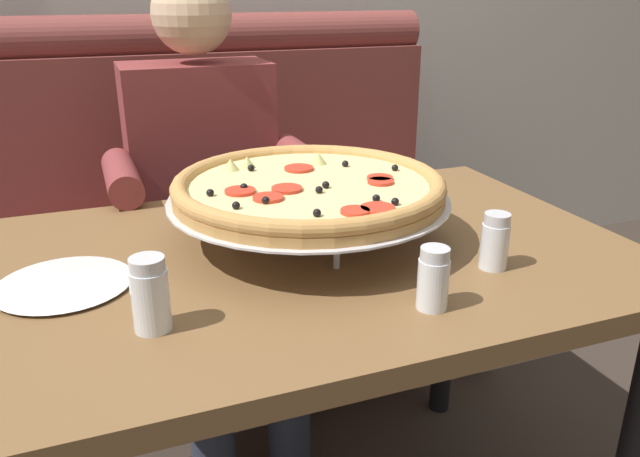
{
  "coord_description": "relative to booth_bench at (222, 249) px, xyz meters",
  "views": [
    {
      "loc": [
        -0.38,
        -1.03,
        1.21
      ],
      "look_at": [
        0.03,
        0.03,
        0.77
      ],
      "focal_mm": 35.15,
      "sensor_mm": 36.0,
      "label": 1
    }
  ],
  "objects": [
    {
      "name": "pizza",
      "position": [
        0.01,
        -0.82,
        0.45
      ],
      "size": [
        0.54,
        0.54,
        0.14
      ],
      "color": "silver",
      "rests_on": "dining_table"
    },
    {
      "name": "shaker_pepper_flakes",
      "position": [
        0.09,
        -1.16,
        0.39
      ],
      "size": [
        0.05,
        0.05,
        0.1
      ],
      "color": "white",
      "rests_on": "dining_table"
    },
    {
      "name": "dining_table",
      "position": [
        0.0,
        -0.88,
        0.25
      ],
      "size": [
        1.21,
        0.81,
        0.74
      ],
      "color": "brown",
      "rests_on": "ground_plane"
    },
    {
      "name": "plate_near_left",
      "position": [
        -0.44,
        -0.87,
        0.35
      ],
      "size": [
        0.22,
        0.22,
        0.02
      ],
      "color": "white",
      "rests_on": "dining_table"
    },
    {
      "name": "shaker_oregano",
      "position": [
        0.27,
        -1.06,
        0.39
      ],
      "size": [
        0.05,
        0.05,
        0.1
      ],
      "color": "white",
      "rests_on": "dining_table"
    },
    {
      "name": "diner_main",
      "position": [
        -0.08,
        -0.27,
        0.31
      ],
      "size": [
        0.54,
        0.64,
        1.27
      ],
      "color": "#2D3342",
      "rests_on": "ground_plane"
    },
    {
      "name": "booth_bench",
      "position": [
        0.0,
        0.0,
        0.0
      ],
      "size": [
        1.62,
        0.78,
        1.13
      ],
      "color": "brown",
      "rests_on": "ground_plane"
    },
    {
      "name": "shaker_parmesan",
      "position": [
        -0.32,
        -1.07,
        0.39
      ],
      "size": [
        0.06,
        0.06,
        0.11
      ],
      "color": "white",
      "rests_on": "dining_table"
    }
  ]
}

